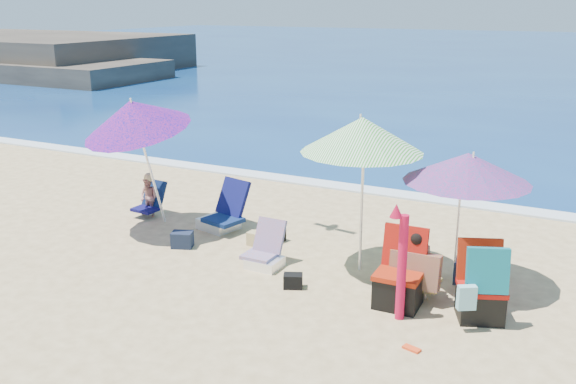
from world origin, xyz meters
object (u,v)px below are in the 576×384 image
at_px(umbrella_striped, 362,135).
at_px(chair_navy, 223,216).
at_px(umbrella_blue, 134,116).
at_px(furled_umbrella, 401,257).
at_px(chair_rainbow, 265,255).
at_px(person_center, 418,266).
at_px(person_left, 149,197).
at_px(camp_chair_right, 481,292).
at_px(umbrella_turquoise, 467,168).
at_px(camp_chair_left, 399,283).

relative_size(umbrella_striped, chair_navy, 2.59).
height_order(umbrella_striped, chair_navy, umbrella_striped).
height_order(umbrella_blue, furled_umbrella, umbrella_blue).
xyz_separation_m(umbrella_blue, chair_rainbow, (2.58, -0.35, -1.79)).
xyz_separation_m(person_center, person_left, (-5.24, 1.09, -0.10)).
xyz_separation_m(umbrella_blue, furled_umbrella, (4.81, -1.04, -1.16)).
bearing_deg(chair_rainbow, chair_navy, 142.66).
xyz_separation_m(umbrella_blue, chair_navy, (1.16, 0.73, -1.75)).
height_order(umbrella_blue, chair_rainbow, umbrella_blue).
bearing_deg(umbrella_striped, camp_chair_right, -22.41).
xyz_separation_m(furled_umbrella, chair_navy, (-3.65, 1.77, -0.59)).
height_order(furled_umbrella, chair_navy, furled_umbrella).
bearing_deg(umbrella_turquoise, camp_chair_left, -120.64).
distance_m(umbrella_blue, camp_chair_right, 5.96).
relative_size(camp_chair_right, person_center, 1.06).
distance_m(umbrella_striped, furled_umbrella, 1.93).
bearing_deg(chair_navy, person_left, -178.60).
bearing_deg(camp_chair_left, person_center, 62.29).
xyz_separation_m(umbrella_turquoise, furled_umbrella, (-0.44, -1.28, -0.85)).
distance_m(person_center, person_left, 5.35).
distance_m(umbrella_blue, person_left, 1.79).
bearing_deg(person_center, umbrella_striped, 152.01).
distance_m(umbrella_striped, umbrella_blue, 3.84).
distance_m(chair_rainbow, camp_chair_right, 3.14).
relative_size(camp_chair_left, camp_chair_right, 0.99).
bearing_deg(chair_rainbow, umbrella_blue, 172.28).
distance_m(furled_umbrella, person_left, 5.49).
xyz_separation_m(chair_navy, person_left, (-1.54, -0.04, 0.15)).
distance_m(umbrella_blue, furled_umbrella, 5.06).
height_order(umbrella_striped, person_left, umbrella_striped).
bearing_deg(person_center, chair_navy, 163.09).
relative_size(umbrella_striped, furled_umbrella, 1.54).
relative_size(chair_navy, person_center, 0.92).
distance_m(chair_navy, camp_chair_left, 3.82).
bearing_deg(chair_navy, furled_umbrella, -25.83).
xyz_separation_m(chair_navy, person_center, (3.70, -1.12, 0.24)).
bearing_deg(camp_chair_left, camp_chair_right, 3.75).
distance_m(chair_navy, person_left, 1.55).
relative_size(umbrella_striped, camp_chair_left, 2.27).
bearing_deg(camp_chair_left, chair_rainbow, 171.06).
bearing_deg(camp_chair_right, person_left, 167.83).
height_order(umbrella_striped, person_center, umbrella_striped).
relative_size(umbrella_striped, chair_rainbow, 3.47).
height_order(furled_umbrella, person_left, furled_umbrella).
distance_m(umbrella_blue, chair_rainbow, 3.16).
bearing_deg(camp_chair_left, person_left, 164.86).
bearing_deg(umbrella_turquoise, umbrella_blue, -177.36).
distance_m(umbrella_turquoise, camp_chair_left, 1.74).
bearing_deg(chair_navy, umbrella_blue, -147.90).
relative_size(umbrella_striped, person_left, 2.83).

